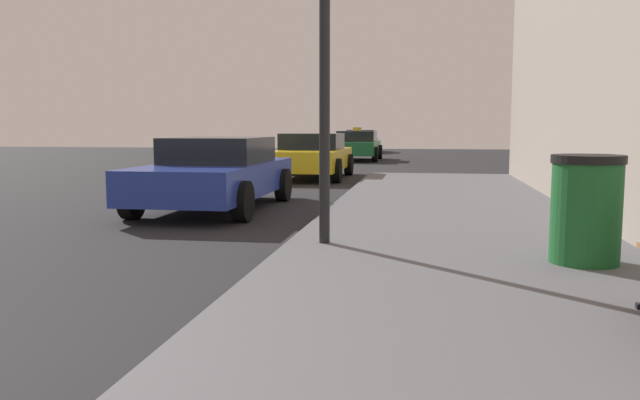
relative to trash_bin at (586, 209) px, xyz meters
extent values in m
cylinder|color=#195926|center=(0.00, 0.00, -0.04)|extent=(0.65, 0.65, 0.96)
cylinder|color=black|center=(0.00, 0.00, 0.48)|extent=(0.68, 0.68, 0.08)
cylinder|color=black|center=(-2.65, 0.66, 1.68)|extent=(0.12, 0.12, 4.41)
cube|color=#233899|center=(-5.20, 4.41, -0.13)|extent=(1.82, 4.43, 0.55)
cube|color=black|center=(-5.20, 4.63, 0.37)|extent=(1.60, 1.99, 0.45)
cylinder|color=black|center=(-4.29, 2.99, -0.36)|extent=(0.22, 0.64, 0.64)
cylinder|color=black|center=(-6.11, 2.99, -0.36)|extent=(0.22, 0.64, 0.64)
cylinder|color=black|center=(-4.29, 5.82, -0.36)|extent=(0.22, 0.64, 0.64)
cylinder|color=black|center=(-6.11, 5.82, -0.36)|extent=(0.22, 0.64, 0.64)
cube|color=yellow|center=(-4.73, 11.36, -0.13)|extent=(1.83, 4.17, 0.55)
cube|color=black|center=(-4.73, 11.57, 0.37)|extent=(1.61, 1.88, 0.45)
cylinder|color=black|center=(-3.81, 10.03, -0.36)|extent=(0.22, 0.64, 0.64)
cylinder|color=black|center=(-5.64, 10.03, -0.36)|extent=(0.22, 0.64, 0.64)
cylinder|color=black|center=(-3.81, 12.70, -0.36)|extent=(0.22, 0.64, 0.64)
cylinder|color=black|center=(-5.64, 12.70, -0.36)|extent=(0.22, 0.64, 0.64)
cube|color=#196638|center=(-4.50, 21.23, -0.13)|extent=(1.82, 4.06, 0.55)
cube|color=black|center=(-4.50, 21.43, 0.37)|extent=(1.60, 1.83, 0.45)
cube|color=yellow|center=(-4.50, 21.43, 0.67)|extent=(0.36, 0.14, 0.16)
cylinder|color=black|center=(-3.59, 19.93, -0.36)|extent=(0.22, 0.64, 0.64)
cylinder|color=black|center=(-5.40, 19.93, -0.36)|extent=(0.22, 0.64, 0.64)
cylinder|color=black|center=(-3.59, 22.52, -0.36)|extent=(0.22, 0.64, 0.64)
cylinder|color=black|center=(-5.40, 22.52, -0.36)|extent=(0.22, 0.64, 0.64)
cube|color=white|center=(-5.21, 30.30, -0.13)|extent=(1.73, 4.13, 0.55)
cube|color=black|center=(-5.21, 30.50, 0.37)|extent=(1.52, 1.86, 0.45)
cylinder|color=black|center=(-4.35, 28.98, -0.36)|extent=(0.22, 0.64, 0.64)
cylinder|color=black|center=(-6.08, 28.98, -0.36)|extent=(0.22, 0.64, 0.64)
cylinder|color=black|center=(-4.35, 31.62, -0.36)|extent=(0.22, 0.64, 0.64)
cylinder|color=black|center=(-6.08, 31.62, -0.36)|extent=(0.22, 0.64, 0.64)
camera|label=1|loc=(-1.53, -6.40, 0.79)|focal=35.79mm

